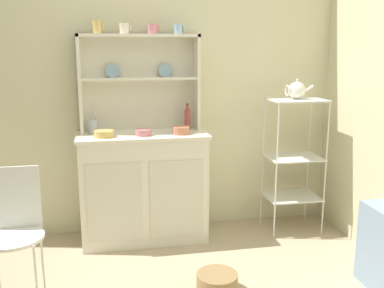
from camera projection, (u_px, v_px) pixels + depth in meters
wall_back at (147, 84)px, 3.69m from camera, size 3.84×0.05×2.50m
hutch_cabinet at (144, 186)px, 3.60m from camera, size 1.02×0.45×0.88m
hutch_shelf_unit at (139, 76)px, 3.57m from camera, size 0.95×0.18×0.77m
bakers_rack at (294, 151)px, 3.75m from camera, size 0.45×0.35×1.13m
wire_chair at (14, 223)px, 2.68m from camera, size 0.36×0.36×0.85m
floor_basket at (217, 283)px, 2.88m from camera, size 0.27×0.27×0.13m
cup_gold_0 at (98, 27)px, 3.39m from camera, size 0.08×0.07×0.09m
cup_cream_1 at (124, 28)px, 3.43m from camera, size 0.09×0.07×0.08m
cup_rose_2 at (153, 29)px, 3.47m from camera, size 0.09×0.08×0.08m
cup_sky_3 at (178, 29)px, 3.51m from camera, size 0.08×0.07×0.08m
bowl_mixing_large at (104, 134)px, 3.38m from camera, size 0.15×0.15×0.05m
bowl_floral_medium at (143, 132)px, 3.43m from camera, size 0.12×0.12×0.05m
bowl_cream_small at (181, 130)px, 3.49m from camera, size 0.13×0.13×0.06m
jam_bottle at (187, 119)px, 3.64m from camera, size 0.05×0.05×0.22m
utensil_jar at (93, 126)px, 3.50m from camera, size 0.08×0.08×0.25m
porcelain_teapot at (297, 90)px, 3.63m from camera, size 0.23×0.14×0.16m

